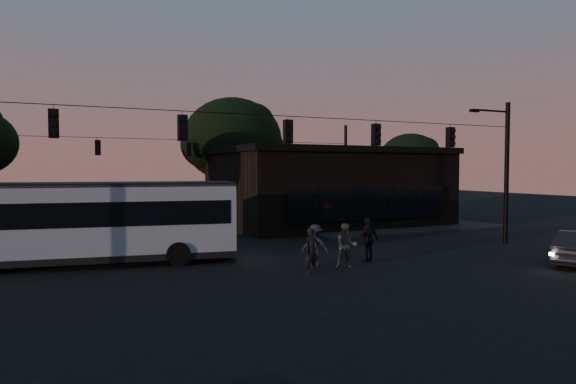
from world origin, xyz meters
name	(u,v)px	position (x,y,z in m)	size (l,w,h in m)	color
ground	(337,281)	(0.00, 0.00, 0.00)	(120.00, 120.00, 0.00)	black
sidewalk_far_right	(379,224)	(12.00, 14.00, 0.07)	(14.00, 10.00, 0.15)	black
building	(328,187)	(9.00, 15.97, 2.71)	(15.40, 10.41, 5.40)	black
tree_behind	(233,140)	(4.00, 22.00, 6.19)	(7.60, 7.60, 9.43)	black
tree_right	(410,161)	(18.00, 18.00, 4.63)	(5.20, 5.20, 6.86)	black
signal_rig_near	(288,158)	(0.00, 4.00, 4.45)	(26.24, 0.30, 7.50)	black
signal_rig_far	(189,165)	(0.00, 20.00, 4.20)	(26.24, 0.30, 7.50)	black
bus	(87,219)	(-7.73, 7.16, 1.92)	(12.42, 4.86, 3.42)	#8A9BB0
pedestrian_a	(312,251)	(-0.28, 1.38, 0.88)	(0.64, 0.42, 1.75)	black
pedestrian_b	(346,246)	(1.55, 1.83, 0.90)	(0.87, 0.68, 1.80)	#484542
pedestrian_c	(368,240)	(3.17, 2.64, 0.94)	(1.10, 0.46, 1.88)	black
pedestrian_d	(315,246)	(0.58, 2.66, 0.86)	(1.11, 0.64, 1.72)	black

